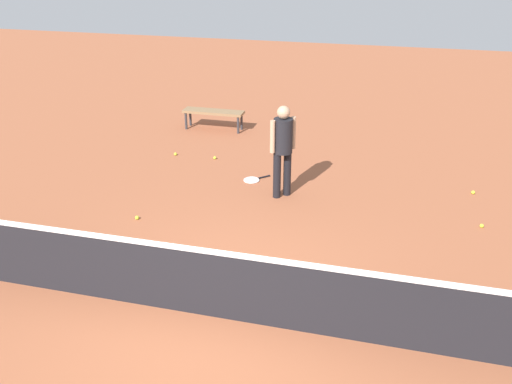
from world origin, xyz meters
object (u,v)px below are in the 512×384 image
at_px(player_near_side, 283,144).
at_px(courtside_bench, 213,113).
at_px(tennis_racket_near_player, 253,180).
at_px(tennis_ball_near_player, 175,154).
at_px(tennis_ball_by_net, 137,218).
at_px(tennis_ball_stray_left, 215,158).
at_px(tennis_ball_midcourt, 482,226).
at_px(tennis_ball_baseline, 473,192).

relative_size(player_near_side, courtside_bench, 1.13).
height_order(tennis_racket_near_player, courtside_bench, courtside_bench).
xyz_separation_m(tennis_ball_near_player, tennis_ball_by_net, (-0.53, 2.98, 0.00)).
bearing_deg(tennis_ball_stray_left, player_near_side, 141.24).
bearing_deg(tennis_racket_near_player, tennis_ball_stray_left, -39.39).
relative_size(tennis_ball_midcourt, tennis_ball_baseline, 1.00).
bearing_deg(courtside_bench, tennis_ball_stray_left, 109.24).
relative_size(tennis_racket_near_player, tennis_ball_near_player, 8.17).
distance_m(tennis_ball_by_net, tennis_ball_midcourt, 5.71).
distance_m(tennis_ball_midcourt, courtside_bench, 6.98).
bearing_deg(tennis_ball_by_net, tennis_ball_stray_left, -97.12).
height_order(player_near_side, tennis_ball_near_player, player_near_side).
distance_m(player_near_side, tennis_ball_midcourt, 3.59).
bearing_deg(tennis_ball_midcourt, tennis_racket_near_player, -12.41).
bearing_deg(tennis_ball_by_net, courtside_bench, -86.51).
distance_m(tennis_racket_near_player, tennis_ball_by_net, 2.55).
distance_m(tennis_ball_near_player, tennis_ball_by_net, 3.02).
distance_m(tennis_ball_by_net, tennis_ball_stray_left, 3.00).
relative_size(tennis_racket_near_player, tennis_ball_baseline, 8.17).
bearing_deg(courtside_bench, tennis_ball_by_net, 93.49).
distance_m(tennis_racket_near_player, tennis_ball_baseline, 4.14).
bearing_deg(tennis_ball_baseline, tennis_ball_near_player, -4.23).
bearing_deg(tennis_ball_by_net, tennis_ball_midcourt, -168.07).
distance_m(player_near_side, tennis_racket_near_player, 1.33).
height_order(tennis_racket_near_player, tennis_ball_by_net, tennis_ball_by_net).
xyz_separation_m(tennis_ball_midcourt, courtside_bench, (5.89, -3.72, 0.38)).
bearing_deg(tennis_ball_midcourt, tennis_ball_baseline, -89.18).
bearing_deg(tennis_racket_near_player, tennis_ball_near_player, -24.02).
bearing_deg(tennis_ball_by_net, player_near_side, -144.30).
distance_m(player_near_side, tennis_ball_by_net, 2.83).
bearing_deg(tennis_ball_by_net, tennis_ball_baseline, -155.62).
distance_m(tennis_ball_stray_left, courtside_bench, 2.07).
height_order(player_near_side, courtside_bench, player_near_side).
relative_size(player_near_side, tennis_ball_baseline, 25.76).
bearing_deg(tennis_ball_stray_left, tennis_ball_by_net, 82.88).
xyz_separation_m(tennis_racket_near_player, tennis_ball_near_player, (1.99, -0.89, 0.02)).
bearing_deg(tennis_ball_baseline, player_near_side, 15.94).
bearing_deg(tennis_ball_baseline, tennis_ball_stray_left, -5.01).
height_order(tennis_ball_midcourt, tennis_ball_baseline, same).
relative_size(tennis_ball_baseline, courtside_bench, 0.04).
xyz_separation_m(tennis_ball_near_player, tennis_ball_stray_left, (-0.90, -0.00, 0.00)).
bearing_deg(tennis_ball_baseline, tennis_ball_by_net, 24.38).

